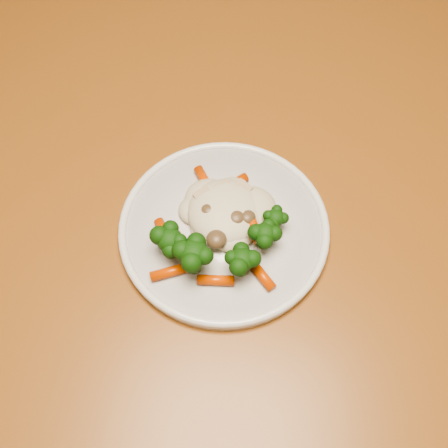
{
  "coord_description": "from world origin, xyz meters",
  "views": [
    {
      "loc": [
        0.11,
        -0.18,
        1.35
      ],
      "look_at": [
        0.06,
        0.15,
        0.77
      ],
      "focal_mm": 45.0,
      "sensor_mm": 36.0,
      "label": 1
    }
  ],
  "objects": [
    {
      "name": "dining_table",
      "position": [
        0.06,
        0.23,
        0.66
      ],
      "size": [
        1.32,
        0.94,
        0.75
      ],
      "rotation": [
        0.0,
        0.0,
        -0.09
      ],
      "color": "#965822",
      "rests_on": "ground"
    },
    {
      "name": "plate",
      "position": [
        0.06,
        0.15,
        0.76
      ],
      "size": [
        0.25,
        0.25,
        0.01
      ],
      "primitive_type": "cylinder",
      "color": "silver",
      "rests_on": "dining_table"
    },
    {
      "name": "meal",
      "position": [
        0.06,
        0.14,
        0.78
      ],
      "size": [
        0.16,
        0.17,
        0.05
      ],
      "color": "beige",
      "rests_on": "plate"
    }
  ]
}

